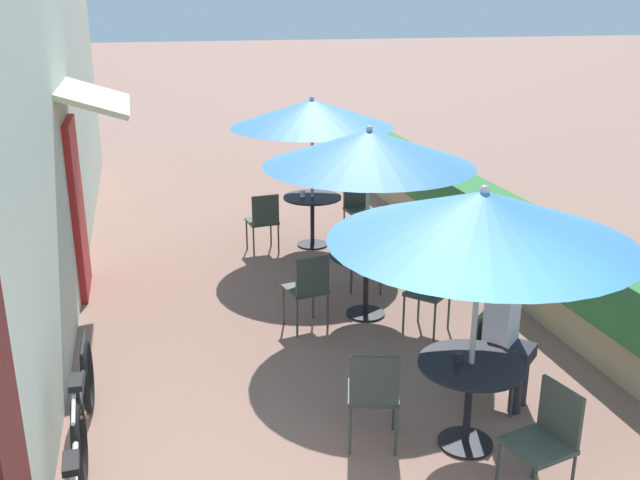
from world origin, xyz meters
The scene contains 20 objects.
cafe_facade_wall centered at (-2.54, 6.60, 2.09)m, with size 0.98×13.46×4.20m.
planter_hedge centered at (2.75, 6.63, 0.54)m, with size 0.60×12.46×1.01m.
patio_table_near centered at (0.74, 1.92, 0.55)m, with size 0.83×0.83×0.74m.
patio_umbrella_near centered at (0.74, 1.92, 1.92)m, with size 2.26×2.26×2.16m.
cafe_chair_near_left centered at (1.24, 2.49, 0.52)m, with size 0.57×0.57×0.87m.
seated_patron_near_left centered at (1.32, 2.41, 0.69)m, with size 0.51×0.51×1.25m.
cafe_chair_near_right centered at (0.00, 2.06, 0.52)m, with size 0.50×0.50×0.87m.
cafe_chair_near_back centered at (0.99, 1.20, 0.52)m, with size 0.48×0.48×0.87m.
coffee_cup_near centered at (0.64, 1.94, 0.78)m, with size 0.07×0.07×0.09m.
patio_table_mid centered at (0.73, 4.50, 0.55)m, with size 0.83×0.83×0.74m.
patio_umbrella_mid centered at (0.73, 4.50, 1.92)m, with size 2.26×2.26×2.16m.
cafe_chair_mid_left centered at (0.89, 5.24, 0.52)m, with size 0.50×0.50×0.87m.
cafe_chair_mid_right centered at (0.00, 4.27, 0.52)m, with size 0.47×0.47×0.87m.
cafe_chair_mid_back centered at (1.29, 3.98, 0.52)m, with size 0.56×0.56×0.87m.
patio_table_far centered at (0.72, 6.98, 0.55)m, with size 0.83×0.83×0.74m.
patio_umbrella_far centered at (0.72, 6.98, 1.92)m, with size 2.26×2.26×2.16m.
cafe_chair_far_left centered at (-0.03, 6.82, 0.52)m, with size 0.44×0.44×0.87m.
cafe_chair_far_right centered at (1.46, 7.14, 0.52)m, with size 0.44×0.44×0.87m.
coffee_cup_far centered at (0.58, 6.99, 0.78)m, with size 0.07×0.07×0.09m.
bicycle_second centered at (-2.22, 2.71, 0.34)m, with size 0.10×1.66×0.73m.
Camera 1 is at (-1.62, -2.56, 3.42)m, focal length 40.00 mm.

